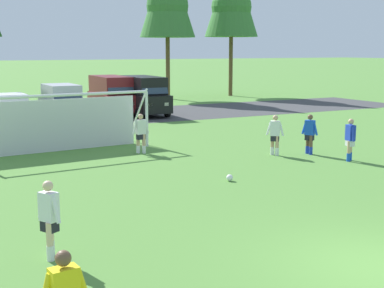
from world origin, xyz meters
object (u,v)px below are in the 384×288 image
at_px(parked_car_slot_center_left, 62,102).
at_px(player_winger_right, 350,140).
at_px(parked_car_slot_center, 112,94).
at_px(parked_car_slot_center_right, 144,95).
at_px(player_defender_far, 275,135).
at_px(player_midfield_center, 141,134).
at_px(player_winger_left, 49,220).
at_px(soccer_ball, 230,178).
at_px(soccer_goal, 60,121).
at_px(player_trailing_back, 310,134).
at_px(parked_car_slot_left, 11,109).

bearing_deg(parked_car_slot_center_left, player_winger_right, -68.94).
height_order(parked_car_slot_center, parked_car_slot_center_right, same).
distance_m(player_defender_far, player_winger_right, 2.95).
bearing_deg(player_midfield_center, player_winger_left, -121.56).
bearing_deg(player_winger_right, player_midfield_center, 141.42).
relative_size(soccer_ball, parked_car_slot_center_left, 0.05).
relative_size(soccer_goal, player_midfield_center, 4.60).
height_order(player_winger_left, parked_car_slot_center, parked_car_slot_center).
relative_size(parked_car_slot_center_left, parked_car_slot_center, 0.95).
height_order(player_defender_far, parked_car_slot_center_left, parked_car_slot_center_left).
height_order(player_winger_left, player_trailing_back, same).
bearing_deg(parked_car_slot_center_left, parked_car_slot_center_right, 0.98).
xyz_separation_m(player_winger_left, parked_car_slot_center, (9.55, 23.37, 0.52)).
distance_m(soccer_goal, parked_car_slot_center_left, 10.58).
distance_m(player_trailing_back, parked_car_slot_center_left, 16.65).
distance_m(soccer_ball, parked_car_slot_center_left, 17.99).
xyz_separation_m(soccer_ball, player_trailing_back, (5.34, 2.48, 0.71)).
bearing_deg(player_midfield_center, soccer_goal, 146.94).
height_order(soccer_ball, player_trailing_back, player_trailing_back).
height_order(player_winger_right, parked_car_slot_center, parked_car_slot_center).
distance_m(soccer_goal, player_winger_left, 12.17).
bearing_deg(soccer_ball, soccer_goal, 114.72).
distance_m(player_trailing_back, parked_car_slot_center, 17.08).
bearing_deg(parked_car_slot_center, player_defender_far, -85.95).
bearing_deg(parked_car_slot_left, parked_car_slot_center_right, 1.61).
bearing_deg(soccer_goal, soccer_ball, -65.28).
bearing_deg(parked_car_slot_left, soccer_ball, -77.75).
height_order(soccer_goal, parked_car_slot_center_right, soccer_goal).
distance_m(parked_car_slot_left, parked_car_slot_center_left, 3.04).
xyz_separation_m(player_winger_left, parked_car_slot_center_right, (11.29, 22.05, 0.52)).
height_order(soccer_ball, player_defender_far, player_defender_far).
relative_size(parked_car_slot_left, parked_car_slot_center, 0.88).
bearing_deg(player_winger_right, player_trailing_back, 104.73).
bearing_deg(player_defender_far, parked_car_slot_center_right, 87.84).
xyz_separation_m(player_defender_far, player_winger_right, (1.86, -2.29, 0.00)).
bearing_deg(soccer_goal, player_winger_left, -105.30).
xyz_separation_m(player_midfield_center, parked_car_slot_left, (-3.16, 11.94, 0.05)).
xyz_separation_m(soccer_ball, player_winger_left, (-6.77, -4.01, 0.71)).
bearing_deg(parked_car_slot_center, player_midfield_center, -104.49).
distance_m(player_midfield_center, player_trailing_back, 6.92).
height_order(player_trailing_back, parked_car_slot_center_right, parked_car_slot_center_right).
bearing_deg(soccer_ball, player_winger_left, -149.36).
relative_size(player_defender_far, player_winger_left, 1.00).
xyz_separation_m(player_defender_far, parked_car_slot_left, (-7.82, 14.84, 0.05)).
xyz_separation_m(player_defender_far, parked_car_slot_center, (-1.16, 16.41, 0.52)).
bearing_deg(player_midfield_center, parked_car_slot_center_right, 66.79).
bearing_deg(parked_car_slot_center, soccer_goal, -118.60).
xyz_separation_m(soccer_goal, player_trailing_back, (8.89, -5.25, -0.47)).
distance_m(player_defender_far, parked_car_slot_center_right, 15.10).
bearing_deg(soccer_ball, parked_car_slot_center_right, 75.94).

